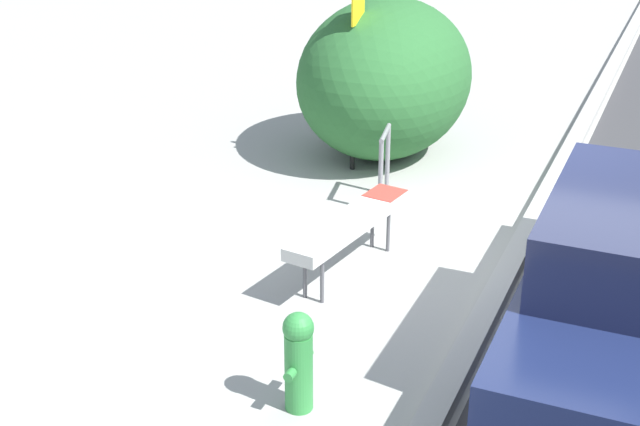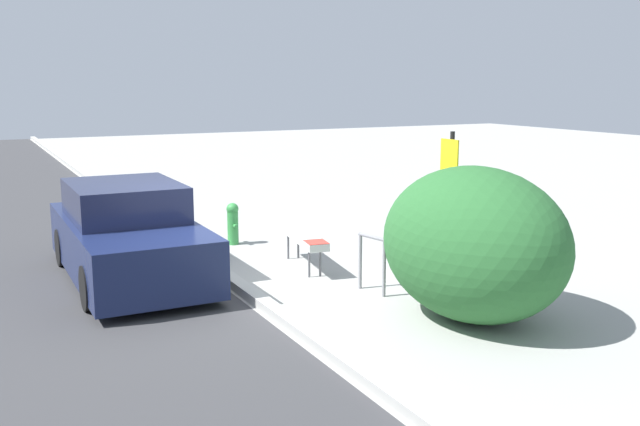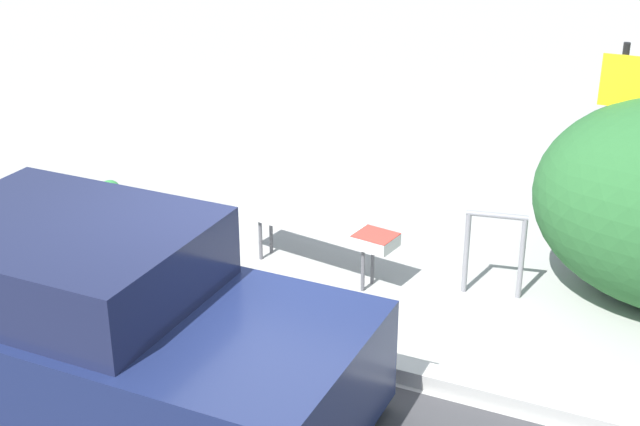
{
  "view_description": "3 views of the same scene",
  "coord_description": "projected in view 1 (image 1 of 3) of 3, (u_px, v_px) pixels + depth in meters",
  "views": [
    {
      "loc": [
        -7.36,
        -1.28,
        3.81
      ],
      "look_at": [
        -0.93,
        1.5,
        0.73
      ],
      "focal_mm": 50.0,
      "sensor_mm": 36.0,
      "label": 1
    },
    {
      "loc": [
        9.45,
        -3.41,
        2.95
      ],
      "look_at": [
        -0.84,
        1.81,
        0.8
      ],
      "focal_mm": 40.0,
      "sensor_mm": 36.0,
      "label": 2
    },
    {
      "loc": [
        2.77,
        -5.66,
        4.0
      ],
      "look_at": [
        -0.03,
        0.35,
        1.12
      ],
      "focal_mm": 50.0,
      "sensor_mm": 36.0,
      "label": 3
    }
  ],
  "objects": [
    {
      "name": "shrub_hedge",
      "position": [
        385.0,
        78.0,
        10.81
      ],
      "size": [
        2.65,
        2.05,
        1.93
      ],
      "color": "#28602D",
      "rests_on": "ground_plane"
    },
    {
      "name": "bike_rack",
      "position": [
        384.0,
        160.0,
        9.52
      ],
      "size": [
        0.55,
        0.15,
        0.83
      ],
      "rotation": [
        0.0,
        0.0,
        0.19
      ],
      "color": "gray",
      "rests_on": "ground_plane"
    },
    {
      "name": "curb",
      "position": [
        510.0,
        268.0,
        8.16
      ],
      "size": [
        60.0,
        0.2,
        0.13
      ],
      "color": "#A8A8A3",
      "rests_on": "ground_plane"
    },
    {
      "name": "bench",
      "position": [
        350.0,
        224.0,
        8.02
      ],
      "size": [
        1.74,
        0.58,
        0.57
      ],
      "rotation": [
        0.0,
        0.0,
        -0.16
      ],
      "color": "#515156",
      "rests_on": "ground_plane"
    },
    {
      "name": "ground_plane",
      "position": [
        509.0,
        274.0,
        8.19
      ],
      "size": [
        60.0,
        60.0,
        0.0
      ],
      "primitive_type": "plane",
      "color": "#9E9E99"
    },
    {
      "name": "sign_post",
      "position": [
        355.0,
        55.0,
        10.12
      ],
      "size": [
        0.36,
        0.08,
        2.3
      ],
      "color": "black",
      "rests_on": "ground_plane"
    },
    {
      "name": "fire_hydrant",
      "position": [
        299.0,
        359.0,
        6.16
      ],
      "size": [
        0.36,
        0.22,
        0.77
      ],
      "color": "#338C3F",
      "rests_on": "ground_plane"
    }
  ]
}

